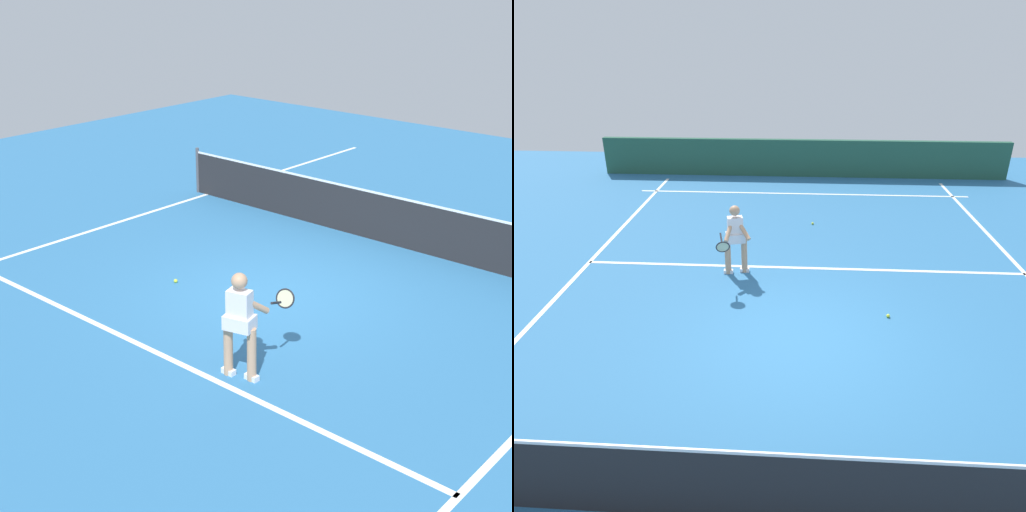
% 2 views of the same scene
% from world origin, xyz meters
% --- Properties ---
extents(ground_plane, '(27.72, 27.72, 0.00)m').
position_xyz_m(ground_plane, '(0.00, 0.00, 0.00)').
color(ground_plane, teal).
extents(service_line_marking, '(9.80, 0.10, 0.01)m').
position_xyz_m(service_line_marking, '(0.00, -2.68, 0.00)').
color(service_line_marking, white).
rests_on(service_line_marking, ground).
extents(sideline_left_marking, '(0.10, 19.33, 0.01)m').
position_xyz_m(sideline_left_marking, '(-4.90, 0.00, 0.00)').
color(sideline_left_marking, white).
rests_on(sideline_left_marking, ground).
extents(court_net, '(10.48, 0.08, 1.09)m').
position_xyz_m(court_net, '(0.00, 3.40, 0.51)').
color(court_net, '#4C4C51').
rests_on(court_net, ground).
extents(tennis_player, '(0.67, 1.06, 1.55)m').
position_xyz_m(tennis_player, '(1.44, -2.34, 0.85)').
color(tennis_player, tan).
rests_on(tennis_player, ground).
extents(tennis_ball_far, '(0.07, 0.07, 0.07)m').
position_xyz_m(tennis_ball_far, '(-1.59, -0.74, 0.03)').
color(tennis_ball_far, '#D1E533').
rests_on(tennis_ball_far, ground).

